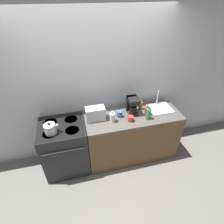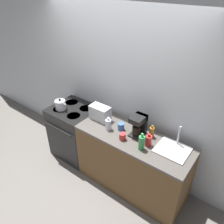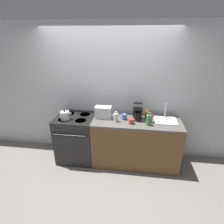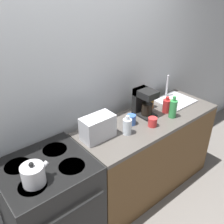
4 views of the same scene
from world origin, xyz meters
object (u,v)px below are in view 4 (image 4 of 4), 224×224
(bottle_clear, at_px, (127,126))
(bottle_red, at_px, (167,106))
(bottle_amber, at_px, (151,101))
(cup_red, at_px, (153,122))
(kettle, at_px, (33,175))
(coffee_maker, at_px, (144,101))
(cup_blue, at_px, (131,120))
(toaster, at_px, (98,127))
(bottle_green, at_px, (173,109))
(stove, at_px, (52,206))

(bottle_clear, height_order, bottle_red, bottle_clear)
(bottle_amber, relative_size, cup_red, 1.98)
(kettle, distance_m, bottle_amber, 1.51)
(bottle_clear, distance_m, bottle_amber, 0.60)
(coffee_maker, xyz_separation_m, cup_blue, (-0.24, -0.07, -0.10))
(bottle_clear, bearing_deg, kettle, -177.54)
(kettle, height_order, cup_red, kettle)
(bottle_clear, bearing_deg, coffee_maker, 23.48)
(cup_red, bearing_deg, toaster, 161.15)
(kettle, height_order, bottle_green, bottle_green)
(bottle_amber, bearing_deg, coffee_maker, -164.79)
(kettle, xyz_separation_m, toaster, (0.69, 0.16, 0.03))
(kettle, relative_size, bottle_red, 1.16)
(toaster, bearing_deg, cup_red, -18.85)
(toaster, height_order, bottle_clear, toaster)
(kettle, relative_size, coffee_maker, 0.73)
(cup_blue, xyz_separation_m, cup_red, (0.14, -0.16, -0.01))
(bottle_clear, relative_size, cup_blue, 1.86)
(coffee_maker, bearing_deg, bottle_red, -30.20)
(coffee_maker, relative_size, bottle_amber, 1.58)
(coffee_maker, relative_size, cup_blue, 2.79)
(bottle_green, bearing_deg, bottle_red, 71.77)
(kettle, distance_m, toaster, 0.70)
(bottle_red, bearing_deg, bottle_amber, 105.90)
(toaster, height_order, cup_red, toaster)
(bottle_red, xyz_separation_m, cup_red, (-0.33, -0.10, -0.03))
(cup_blue, bearing_deg, bottle_amber, 15.94)
(coffee_maker, bearing_deg, cup_blue, -163.53)
(bottle_red, bearing_deg, stove, 178.10)
(bottle_green, bearing_deg, stove, 173.49)
(stove, distance_m, coffee_maker, 1.33)
(coffee_maker, height_order, cup_blue, coffee_maker)
(stove, height_order, bottle_red, bottle_red)
(toaster, bearing_deg, bottle_clear, -25.64)
(bottle_clear, bearing_deg, bottle_amber, 20.99)
(toaster, distance_m, bottle_red, 0.86)
(bottle_amber, xyz_separation_m, cup_red, (-0.28, -0.27, -0.03))
(stove, distance_m, bottle_clear, 0.96)
(bottle_green, bearing_deg, cup_red, 177.53)
(coffee_maker, distance_m, cup_blue, 0.27)
(toaster, height_order, coffee_maker, coffee_maker)
(toaster, bearing_deg, kettle, -166.94)
(kettle, height_order, bottle_clear, bottle_clear)
(bottle_clear, bearing_deg, bottle_green, -7.39)
(bottle_green, xyz_separation_m, bottle_amber, (-0.01, 0.29, -0.02))
(toaster, height_order, bottle_amber, toaster)
(bottle_clear, distance_m, cup_red, 0.29)
(coffee_maker, bearing_deg, bottle_amber, 15.21)
(toaster, xyz_separation_m, coffee_maker, (0.63, 0.05, 0.04))
(stove, relative_size, cup_red, 10.15)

